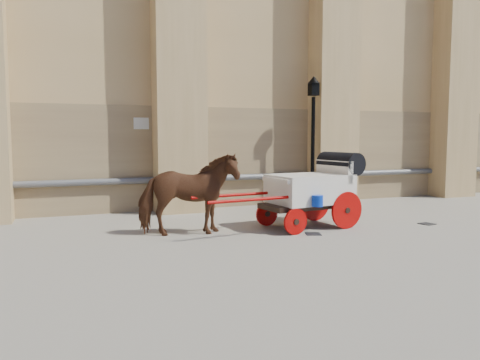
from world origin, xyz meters
name	(u,v)px	position (x,y,z in m)	size (l,w,h in m)	color
ground	(264,233)	(0.00, 0.00, 0.00)	(90.00, 90.00, 0.00)	gray
horse	(188,194)	(-1.60, 0.41, 0.89)	(0.96, 2.11, 1.78)	brown
carriage	(314,187)	(1.44, 0.31, 0.95)	(4.11, 1.58, 1.75)	black
street_lamp	(313,138)	(3.00, 3.11, 2.10)	(0.37, 0.37, 3.93)	black
drain_grate_near	(313,234)	(0.96, -0.49, 0.01)	(0.32, 0.32, 0.01)	black
drain_grate_far	(427,224)	(4.16, -0.45, 0.01)	(0.32, 0.32, 0.01)	black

